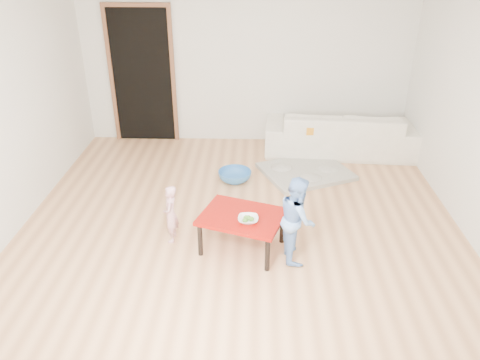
# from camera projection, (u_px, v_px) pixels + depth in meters

# --- Properties ---
(floor) EXTENTS (5.00, 5.00, 0.01)m
(floor) POSITION_uv_depth(u_px,v_px,m) (241.00, 221.00, 5.45)
(floor) COLOR #B97E4F
(floor) RESTS_ON ground
(back_wall) EXTENTS (5.00, 0.02, 2.60)m
(back_wall) POSITION_uv_depth(u_px,v_px,m) (246.00, 59.00, 7.06)
(back_wall) COLOR silver
(back_wall) RESTS_ON floor
(left_wall) EXTENTS (0.02, 5.00, 2.60)m
(left_wall) POSITION_uv_depth(u_px,v_px,m) (4.00, 113.00, 4.92)
(left_wall) COLOR silver
(left_wall) RESTS_ON floor
(doorway) EXTENTS (1.02, 0.08, 2.11)m
(doorway) POSITION_uv_depth(u_px,v_px,m) (143.00, 77.00, 7.22)
(doorway) COLOR brown
(doorway) RESTS_ON back_wall
(sofa) EXTENTS (2.28, 1.00, 0.65)m
(sofa) POSITION_uv_depth(u_px,v_px,m) (340.00, 132.00, 7.07)
(sofa) COLOR white
(sofa) RESTS_ON floor
(cushion) EXTENTS (0.45, 0.40, 0.11)m
(cushion) POSITION_uv_depth(u_px,v_px,m) (318.00, 127.00, 6.81)
(cushion) COLOR orange
(cushion) RESTS_ON sofa
(red_table) EXTENTS (0.98, 0.85, 0.41)m
(red_table) POSITION_uv_depth(u_px,v_px,m) (242.00, 232.00, 4.89)
(red_table) COLOR #8F0E07
(red_table) RESTS_ON floor
(bowl) EXTENTS (0.20, 0.20, 0.05)m
(bowl) POSITION_uv_depth(u_px,v_px,m) (248.00, 220.00, 4.67)
(bowl) COLOR white
(bowl) RESTS_ON red_table
(broccoli) EXTENTS (0.12, 0.12, 0.06)m
(broccoli) POSITION_uv_depth(u_px,v_px,m) (248.00, 219.00, 4.67)
(broccoli) COLOR #2D5919
(broccoli) RESTS_ON red_table
(child_pink) EXTENTS (0.17, 0.24, 0.65)m
(child_pink) POSITION_uv_depth(u_px,v_px,m) (171.00, 214.00, 4.98)
(child_pink) COLOR #CE5E6C
(child_pink) RESTS_ON floor
(child_blue) EXTENTS (0.38, 0.47, 0.91)m
(child_blue) POSITION_uv_depth(u_px,v_px,m) (297.00, 219.00, 4.66)
(child_blue) COLOR #6BA8F7
(child_blue) RESTS_ON floor
(basin) EXTENTS (0.45, 0.45, 0.14)m
(basin) POSITION_uv_depth(u_px,v_px,m) (235.00, 176.00, 6.33)
(basin) COLOR #306FB6
(basin) RESTS_ON floor
(blanket) EXTENTS (1.42, 1.32, 0.06)m
(blanket) POSITION_uv_depth(u_px,v_px,m) (306.00, 172.00, 6.54)
(blanket) COLOR beige
(blanket) RESTS_ON floor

